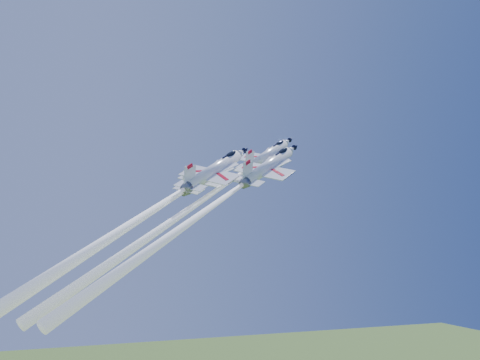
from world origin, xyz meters
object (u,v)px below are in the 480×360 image
object	(u,v)px
jet_left	(127,228)
jet_slot	(147,213)
jet_right	(206,210)
jet_lead	(196,204)

from	to	relation	value
jet_left	jet_slot	size ratio (longest dim) A/B	1.22
jet_right	jet_slot	xyz separation A→B (m)	(-8.15, 3.33, -0.33)
jet_left	jet_slot	distance (m)	6.95
jet_lead	jet_slot	size ratio (longest dim) A/B	1.15
jet_left	jet_right	size ratio (longest dim) A/B	1.20
jet_lead	jet_slot	bearing A→B (deg)	-98.06
jet_right	jet_lead	bearing A→B (deg)	141.76
jet_lead	jet_slot	distance (m)	9.84
jet_lead	jet_right	distance (m)	7.71
jet_right	jet_slot	size ratio (longest dim) A/B	1.01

